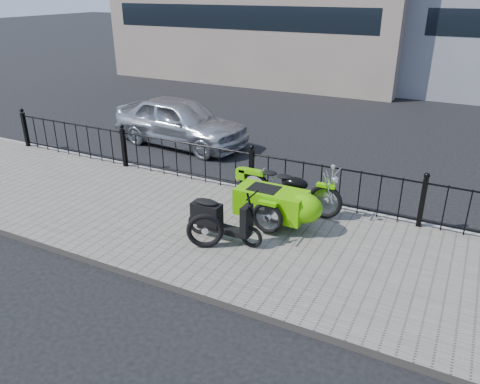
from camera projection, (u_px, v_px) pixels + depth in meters
The scene contains 8 objects.
ground at pixel (223, 221), 9.25m from camera, with size 120.00×120.00×0.00m, color black.
sidewalk at pixel (210, 229), 8.82m from camera, with size 30.00×3.80×0.12m, color #686158.
curb at pixel (254, 192), 10.40m from camera, with size 30.00×0.10×0.12m, color gray.
iron_fence at pixel (251, 172), 10.08m from camera, with size 14.11×0.11×1.08m.
motorcycle_sidecar at pixel (283, 201), 8.69m from camera, with size 2.28×1.48×0.98m.
scooter at pixel (219, 219), 8.20m from camera, with size 1.49×0.43×1.01m.
spare_tire at pixel (205, 231), 7.95m from camera, with size 0.64×0.64×0.09m, color black.
sedan_car at pixel (180, 122), 13.41m from camera, with size 1.63×4.05×1.38m, color silver.
Camera 1 is at (4.07, -7.17, 4.26)m, focal length 35.00 mm.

